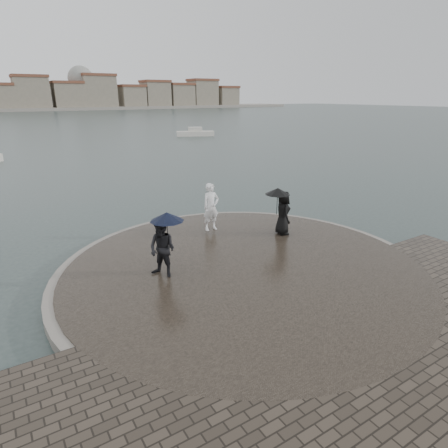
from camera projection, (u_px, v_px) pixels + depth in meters
ground at (320, 325)px, 9.95m from camera, size 400.00×400.00×0.00m
kerb_ring at (244, 270)px, 12.70m from camera, size 12.50×12.50×0.32m
quay_tip at (244, 270)px, 12.69m from camera, size 11.90×11.90×0.36m
statue at (211, 207)px, 15.64m from camera, size 0.74×0.50×2.01m
visitor_left at (163, 242)px, 11.58m from camera, size 1.31×1.19×2.04m
visitor_right at (282, 208)px, 15.13m from camera, size 1.17×1.12×1.95m
boats at (111, 143)px, 44.23m from camera, size 34.09×14.55×1.50m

